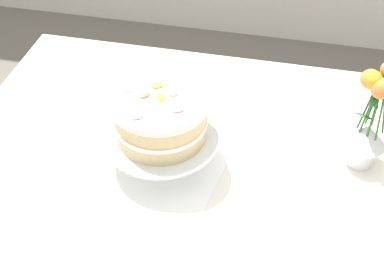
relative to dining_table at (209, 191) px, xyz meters
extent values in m
cube|color=white|center=(0.00, 0.02, 0.07)|extent=(1.40, 1.00, 0.03)
cylinder|color=brown|center=(-0.60, 0.42, -0.30)|extent=(0.06, 0.06, 0.71)
cube|color=white|center=(-0.12, -0.01, 0.09)|extent=(0.37, 0.37, 0.00)
cylinder|color=silver|center=(-0.12, -0.01, 0.10)|extent=(0.11, 0.11, 0.01)
cylinder|color=silver|center=(-0.12, -0.01, 0.14)|extent=(0.03, 0.03, 0.07)
cylinder|color=silver|center=(-0.12, -0.01, 0.18)|extent=(0.29, 0.29, 0.01)
cylinder|color=beige|center=(-0.12, -0.01, 0.21)|extent=(0.22, 0.22, 0.04)
cylinder|color=white|center=(-0.12, -0.01, 0.24)|extent=(0.23, 0.23, 0.01)
cylinder|color=beige|center=(-0.12, -0.01, 0.26)|extent=(0.22, 0.22, 0.04)
cylinder|color=white|center=(-0.12, -0.01, 0.29)|extent=(0.23, 0.23, 0.02)
ellipsoid|color=#E56B51|center=(-0.16, 0.00, 0.31)|extent=(0.03, 0.03, 0.01)
ellipsoid|color=pink|center=(-0.10, 0.02, 0.31)|extent=(0.03, 0.03, 0.01)
ellipsoid|color=pink|center=(-0.16, -0.08, 0.31)|extent=(0.04, 0.04, 0.01)
ellipsoid|color=yellow|center=(-0.14, 0.04, 0.31)|extent=(0.04, 0.03, 0.01)
ellipsoid|color=yellow|center=(-0.12, 0.00, 0.31)|extent=(0.04, 0.04, 0.01)
ellipsoid|color=pink|center=(-0.07, -0.04, 0.31)|extent=(0.03, 0.03, 0.01)
ellipsoid|color=yellow|center=(-0.12, 0.00, 0.31)|extent=(0.03, 0.03, 0.01)
ellipsoid|color=pink|center=(-0.21, 0.01, 0.31)|extent=(0.03, 0.03, 0.00)
cylinder|color=silver|center=(0.38, 0.10, 0.12)|extent=(0.07, 0.07, 0.07)
cone|color=silver|center=(0.38, 0.10, 0.19)|extent=(0.11, 0.11, 0.06)
cylinder|color=#2D6028|center=(0.40, 0.11, 0.27)|extent=(0.03, 0.01, 0.15)
cylinder|color=#2D6028|center=(0.38, 0.12, 0.28)|extent=(0.01, 0.02, 0.17)
cylinder|color=#2D6028|center=(0.38, 0.12, 0.26)|extent=(0.01, 0.03, 0.14)
sphere|color=orange|center=(0.37, 0.14, 0.33)|extent=(0.04, 0.04, 0.04)
ellipsoid|color=#236B2D|center=(0.38, 0.13, 0.27)|extent=(0.02, 0.05, 0.01)
cylinder|color=#2D6028|center=(0.36, 0.11, 0.27)|extent=(0.02, 0.01, 0.15)
sphere|color=orange|center=(0.35, 0.12, 0.35)|extent=(0.05, 0.05, 0.05)
ellipsoid|color=#236B2D|center=(0.36, 0.11, 0.24)|extent=(0.05, 0.04, 0.01)
cylinder|color=#2D6028|center=(0.37, 0.10, 0.28)|extent=(0.02, 0.01, 0.16)
sphere|color=orange|center=(0.36, 0.10, 0.36)|extent=(0.04, 0.04, 0.04)
cylinder|color=#2D6028|center=(0.38, 0.09, 0.27)|extent=(0.01, 0.02, 0.15)
sphere|color=orange|center=(0.38, 0.09, 0.34)|extent=(0.05, 0.05, 0.05)
ellipsoid|color=#236B2D|center=(0.37, 0.10, 0.30)|extent=(0.02, 0.05, 0.02)
cylinder|color=#2D6028|center=(0.39, 0.09, 0.30)|extent=(0.02, 0.02, 0.21)
camera|label=1|loc=(0.16, -0.94, 1.08)|focal=49.37mm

